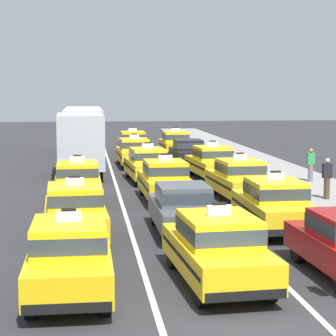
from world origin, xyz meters
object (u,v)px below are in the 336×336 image
Objects in this scene: taxi_right_fourth at (212,162)px; taxi_right_third at (239,178)px; bus_left_fifth at (83,129)px; taxi_center_sixth at (133,143)px; taxi_center_third at (165,180)px; taxi_left_nearest at (70,255)px; taxi_center_fifth at (134,152)px; pedestrian_mid_block at (311,165)px; taxi_right_second at (274,204)px; box_truck_left_fourth at (80,142)px; taxi_left_third at (78,181)px; sedan_right_fifth at (188,152)px; sedan_center_second at (183,207)px; taxi_center_fourth at (147,164)px; pedestrian_near_crosswalk at (327,178)px; taxi_center_nearest at (218,247)px; taxi_right_sixth at (175,143)px; taxi_left_second at (75,210)px.

taxi_right_third is at bearing -90.75° from taxi_right_fourth.
bus_left_fifth reaches higher than taxi_center_sixth.
taxi_left_nearest is at bearing -106.80° from taxi_center_third.
taxi_center_fifth is 2.90× the size of pedestrian_mid_block.
bus_left_fifth is 2.46× the size of taxi_right_second.
box_truck_left_fourth is 11.01m from bus_left_fifth.
taxi_left_third is at bearing -160.99° from pedestrian_mid_block.
taxi_left_nearest is 0.65× the size of box_truck_left_fourth.
taxi_right_fourth is 2.94× the size of pedestrian_mid_block.
taxi_center_fifth is 1.07× the size of sedan_right_fifth.
sedan_center_second is 0.94× the size of taxi_center_third.
taxi_right_fourth is at bearing 74.91° from sedan_center_second.
taxi_center_sixth is at bearing 89.20° from taxi_center_fourth.
taxi_right_third is 3.54m from pedestrian_near_crosswalk.
pedestrian_near_crosswalk is at bearing -19.60° from taxi_right_third.
sedan_center_second is at bearing -91.65° from taxi_center_third.
taxi_center_sixth is 1.00× the size of taxi_right_second.
taxi_right_third is at bearing -88.81° from sedan_right_fifth.
taxi_right_second is at bearing -115.59° from pedestrian_mid_block.
taxi_center_fourth is at bearing 90.08° from taxi_center_nearest.
taxi_right_fourth is 1.02× the size of taxi_right_sixth.
sedan_center_second is 2.61× the size of pedestrian_near_crosswalk.
pedestrian_near_crosswalk is (6.57, 10.30, 0.11)m from taxi_center_nearest.
taxi_center_fourth is at bearing 133.68° from pedestrian_near_crosswalk.
taxi_center_sixth is (3.53, 24.91, 0.00)m from taxi_left_second.
pedestrian_mid_block is at bearing -14.53° from taxi_center_fourth.
taxi_left_third is 0.98× the size of taxi_right_fourth.
sedan_center_second is at bearing -77.13° from box_truck_left_fourth.
bus_left_fifth is at bearing 99.75° from taxi_center_third.
taxi_left_nearest is at bearing -120.75° from sedan_center_second.
taxi_left_third is 8.61m from box_truck_left_fourth.
taxi_right_third is 11.99m from sedan_right_fifth.
pedestrian_near_crosswalk reaches higher than sedan_center_second.
taxi_center_third is 12.32m from sedan_right_fifth.
taxi_center_third and taxi_right_second have the same top height.
pedestrian_near_crosswalk is at bearing 27.56° from taxi_left_second.
taxi_center_sixth is at bearing 108.02° from pedestrian_near_crosswalk.
sedan_center_second is 0.94× the size of taxi_center_fifth.
taxi_right_sixth is at bearing 55.97° from box_truck_left_fourth.
taxi_left_second is 18.70m from taxi_center_fifth.
taxi_left_second is at bearing -152.44° from pedestrian_near_crosswalk.
box_truck_left_fourth is at bearing 89.86° from taxi_left_nearest.
sedan_right_fifth is at bearing 91.19° from taxi_right_third.
sedan_center_second is 2.71× the size of pedestrian_mid_block.
taxi_right_third is (6.61, 0.05, 0.00)m from taxi_left_third.
taxi_left_second is 1.01× the size of taxi_right_sixth.
taxi_right_second reaches higher than pedestrian_mid_block.
pedestrian_mid_block is at bearing 54.60° from taxi_left_nearest.
taxi_right_sixth is at bearing 107.79° from pedestrian_mid_block.
taxi_center_fifth is 0.99× the size of taxi_right_fourth.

